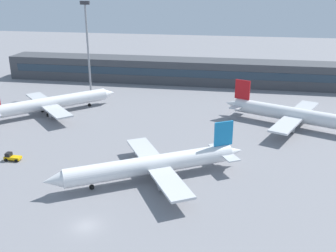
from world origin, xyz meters
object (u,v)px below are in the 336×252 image
Objects in this scene: airplane_far at (301,116)px; floodlight_tower_west at (87,42)px; airplane_near at (150,165)px; airplane_mid at (52,103)px; baggage_tug_yellow at (12,157)px.

airplane_far is 1.34× the size of floodlight_tower_west.
airplane_near is at bearing -60.06° from floodlight_tower_west.
airplane_mid is 32.94m from baggage_tug_yellow.
floodlight_tower_west is (-35.42, 61.50, 14.43)m from airplane_near.
baggage_tug_yellow is (-64.96, -32.41, -2.49)m from airplane_far.
floodlight_tower_west is (2.32, 25.95, 14.38)m from airplane_mid.
airplane_mid is 8.90× the size of baggage_tug_yellow.
baggage_tug_yellow is at bearing -86.48° from floodlight_tower_west.
airplane_mid reaches higher than baggage_tug_yellow.
baggage_tug_yellow is (5.90, -32.32, -2.34)m from airplane_mid.
airplane_mid is 29.76m from floodlight_tower_west.
airplane_near is 72.42m from floodlight_tower_west.
airplane_near is 1.19× the size of floodlight_tower_west.
airplane_mid is at bearing -95.11° from floodlight_tower_west.
airplane_mid is 1.04× the size of floodlight_tower_west.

